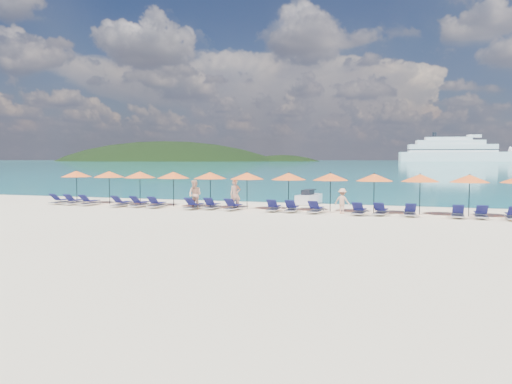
% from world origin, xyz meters
% --- Properties ---
extents(ground, '(1400.00, 1400.00, 0.00)m').
position_xyz_m(ground, '(0.00, 0.00, 0.00)').
color(ground, beige).
extents(sea, '(1600.00, 1300.00, 0.01)m').
position_xyz_m(sea, '(0.00, 660.00, 0.01)').
color(sea, '#1FA9B2').
rests_on(sea, ground).
extents(headland_main, '(374.00, 242.00, 126.50)m').
position_xyz_m(headland_main, '(-300.00, 540.00, -38.00)').
color(headland_main, black).
rests_on(headland_main, ground).
extents(headland_small, '(162.00, 126.00, 85.50)m').
position_xyz_m(headland_small, '(-150.00, 560.00, -35.00)').
color(headland_small, black).
rests_on(headland_small, ground).
extents(cruise_ship, '(140.57, 42.86, 38.65)m').
position_xyz_m(cruise_ship, '(56.22, 572.44, 10.06)').
color(cruise_ship, white).
rests_on(cruise_ship, ground).
extents(jetski, '(1.38, 2.81, 0.96)m').
position_xyz_m(jetski, '(1.59, 9.63, 0.40)').
color(jetski, silver).
rests_on(jetski, ground).
extents(beachgoer_a, '(0.79, 0.71, 1.80)m').
position_xyz_m(beachgoer_a, '(-1.90, 4.75, 0.90)').
color(beachgoer_a, tan).
rests_on(beachgoer_a, ground).
extents(beachgoer_b, '(0.95, 0.66, 1.79)m').
position_xyz_m(beachgoer_b, '(-4.19, 3.90, 0.89)').
color(beachgoer_b, tan).
rests_on(beachgoer_b, ground).
extents(beachgoer_c, '(0.99, 0.62, 1.42)m').
position_xyz_m(beachgoer_c, '(4.64, 4.33, 0.71)').
color(beachgoer_c, tan).
rests_on(beachgoer_c, ground).
extents(umbrella_0, '(2.10, 2.10, 2.28)m').
position_xyz_m(umbrella_0, '(-13.86, 5.34, 2.02)').
color(umbrella_0, black).
rests_on(umbrella_0, ground).
extents(umbrella_1, '(2.10, 2.10, 2.28)m').
position_xyz_m(umbrella_1, '(-11.20, 5.32, 2.02)').
color(umbrella_1, black).
rests_on(umbrella_1, ground).
extents(umbrella_2, '(2.10, 2.10, 2.28)m').
position_xyz_m(umbrella_2, '(-8.79, 5.24, 2.02)').
color(umbrella_2, black).
rests_on(umbrella_2, ground).
extents(umbrella_3, '(2.10, 2.10, 2.28)m').
position_xyz_m(umbrella_3, '(-6.27, 5.13, 2.02)').
color(umbrella_3, black).
rests_on(umbrella_3, ground).
extents(umbrella_4, '(2.10, 2.10, 2.28)m').
position_xyz_m(umbrella_4, '(-3.80, 5.33, 2.02)').
color(umbrella_4, black).
rests_on(umbrella_4, ground).
extents(umbrella_5, '(2.10, 2.10, 2.28)m').
position_xyz_m(umbrella_5, '(-1.32, 5.24, 2.02)').
color(umbrella_5, black).
rests_on(umbrella_5, ground).
extents(umbrella_6, '(2.10, 2.10, 2.28)m').
position_xyz_m(umbrella_6, '(1.30, 5.27, 2.02)').
color(umbrella_6, black).
rests_on(umbrella_6, ground).
extents(umbrella_7, '(2.10, 2.10, 2.28)m').
position_xyz_m(umbrella_7, '(3.80, 5.30, 2.02)').
color(umbrella_7, black).
rests_on(umbrella_7, ground).
extents(umbrella_8, '(2.10, 2.10, 2.28)m').
position_xyz_m(umbrella_8, '(6.29, 5.13, 2.02)').
color(umbrella_8, black).
rests_on(umbrella_8, ground).
extents(umbrella_9, '(2.10, 2.10, 2.28)m').
position_xyz_m(umbrella_9, '(8.75, 5.15, 2.02)').
color(umbrella_9, black).
rests_on(umbrella_9, ground).
extents(umbrella_10, '(2.10, 2.10, 2.28)m').
position_xyz_m(umbrella_10, '(11.24, 5.10, 2.02)').
color(umbrella_10, black).
rests_on(umbrella_10, ground).
extents(lounger_0, '(0.76, 1.75, 0.66)m').
position_xyz_m(lounger_0, '(-14.28, 4.21, 0.24)').
color(lounger_0, silver).
rests_on(lounger_0, ground).
extents(lounger_1, '(0.69, 1.73, 0.66)m').
position_xyz_m(lounger_1, '(-13.15, 4.12, 0.24)').
color(lounger_1, silver).
rests_on(lounger_1, ground).
extents(lounger_2, '(0.64, 1.71, 0.66)m').
position_xyz_m(lounger_2, '(-11.85, 4.01, 0.24)').
color(lounger_2, silver).
rests_on(lounger_2, ground).
extents(lounger_3, '(0.70, 1.73, 0.66)m').
position_xyz_m(lounger_3, '(-9.35, 3.93, 0.24)').
color(lounger_3, silver).
rests_on(lounger_3, ground).
extents(lounger_4, '(0.74, 1.74, 0.66)m').
position_xyz_m(lounger_4, '(-8.12, 4.11, 0.24)').
color(lounger_4, silver).
rests_on(lounger_4, ground).
extents(lounger_5, '(0.69, 1.72, 0.66)m').
position_xyz_m(lounger_5, '(-6.88, 4.03, 0.24)').
color(lounger_5, silver).
rests_on(lounger_5, ground).
extents(lounger_6, '(0.73, 1.74, 0.66)m').
position_xyz_m(lounger_6, '(-4.25, 3.90, 0.24)').
color(lounger_6, silver).
rests_on(lounger_6, ground).
extents(lounger_7, '(0.75, 1.74, 0.66)m').
position_xyz_m(lounger_7, '(-3.21, 4.22, 0.24)').
color(lounger_7, silver).
rests_on(lounger_7, ground).
extents(lounger_8, '(0.69, 1.72, 0.66)m').
position_xyz_m(lounger_8, '(-1.76, 4.04, 0.24)').
color(lounger_8, silver).
rests_on(lounger_8, ground).
extents(lounger_9, '(0.75, 1.74, 0.66)m').
position_xyz_m(lounger_9, '(0.71, 4.15, 0.24)').
color(lounger_9, silver).
rests_on(lounger_9, ground).
extents(lounger_10, '(0.72, 1.73, 0.66)m').
position_xyz_m(lounger_10, '(1.79, 4.16, 0.24)').
color(lounger_10, silver).
rests_on(lounger_10, ground).
extents(lounger_11, '(0.72, 1.73, 0.66)m').
position_xyz_m(lounger_11, '(3.21, 4.02, 0.24)').
color(lounger_11, silver).
rests_on(lounger_11, ground).
extents(lounger_12, '(0.72, 1.73, 0.66)m').
position_xyz_m(lounger_12, '(5.63, 3.86, 0.24)').
color(lounger_12, silver).
rests_on(lounger_12, ground).
extents(lounger_13, '(0.79, 1.75, 0.66)m').
position_xyz_m(lounger_13, '(6.75, 4.10, 0.24)').
color(lounger_13, silver).
rests_on(lounger_13, ground).
extents(lounger_14, '(0.74, 1.74, 0.66)m').
position_xyz_m(lounger_14, '(8.26, 4.09, 0.24)').
color(lounger_14, silver).
rests_on(lounger_14, ground).
extents(lounger_15, '(0.70, 1.73, 0.66)m').
position_xyz_m(lounger_15, '(10.64, 4.10, 0.24)').
color(lounger_15, silver).
rests_on(lounger_15, ground).
extents(lounger_16, '(0.63, 1.70, 0.66)m').
position_xyz_m(lounger_16, '(11.73, 4.16, 0.24)').
color(lounger_16, silver).
rests_on(lounger_16, ground).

